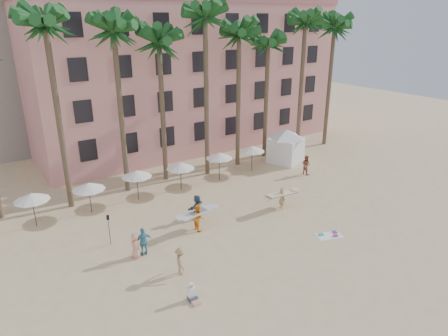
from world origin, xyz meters
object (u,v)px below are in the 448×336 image
pink_hotel (184,75)px  carrier_white (198,216)px  carrier_yellow (282,197)px  cabana (286,143)px

pink_hotel → carrier_white: 24.09m
carrier_white → pink_hotel: bearing=63.1°
carrier_yellow → cabana: bearing=46.3°
cabana → carrier_white: bearing=-153.9°
carrier_white → cabana: bearing=26.1°
cabana → carrier_yellow: 11.36m
carrier_yellow → carrier_white: size_ratio=1.02×
carrier_white → carrier_yellow: bearing=-6.0°
pink_hotel → cabana: pink_hotel is taller
pink_hotel → cabana: 15.18m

